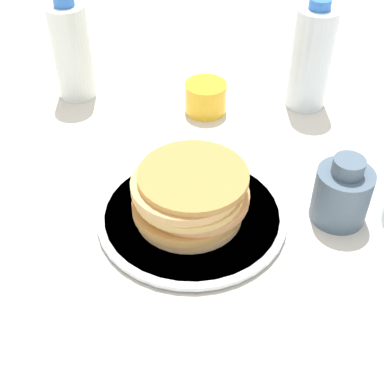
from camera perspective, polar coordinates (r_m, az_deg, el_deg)
name	(u,v)px	position (r m, az deg, el deg)	size (l,w,h in m)	color
ground_plane	(206,206)	(0.83, 1.52, -1.53)	(4.00, 4.00, 0.00)	silver
plate	(192,215)	(0.81, 0.00, -2.48)	(0.29, 0.29, 0.01)	silver
pancake_stack	(189,195)	(0.78, -0.27, -0.33)	(0.17, 0.17, 0.08)	#E4B678
juice_glass	(206,98)	(1.03, 1.46, 10.04)	(0.08, 0.08, 0.06)	yellow
cream_jug	(342,193)	(0.82, 15.70, -0.12)	(0.08, 0.08, 0.11)	#4C6075
water_bottle_mid	(311,58)	(1.04, 12.61, 13.79)	(0.08, 0.08, 0.21)	silver
water_bottle_far	(72,51)	(1.08, -12.70, 14.44)	(0.08, 0.08, 0.20)	silver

